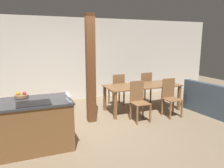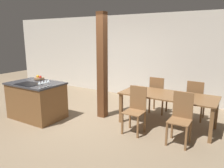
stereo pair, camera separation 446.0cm
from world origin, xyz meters
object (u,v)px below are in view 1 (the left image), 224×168
object	(u,v)px
wine_glass_end	(67,92)
dining_chair_near_left	(139,100)
wine_glass_far	(68,93)
dining_table	(142,88)
kitchen_island	(35,124)
timber_post	(91,69)
couch	(216,104)
wine_glass_middle	(69,94)
wine_glass_near	(70,95)
fruit_bowl	(21,95)
dining_chair_far_left	(117,89)
dining_chair_far_right	(144,87)
dining_chair_near_right	(171,97)

from	to	relation	value
wine_glass_end	dining_chair_near_left	world-z (taller)	wine_glass_end
wine_glass_far	dining_table	xyz separation A→B (m)	(2.34, 1.41, -0.38)
kitchen_island	timber_post	distance (m)	1.84
couch	timber_post	size ratio (longest dim) A/B	0.67
wine_glass_middle	dining_chair_near_left	bearing A→B (deg)	23.69
wine_glass_near	dining_chair_near_left	bearing A→B (deg)	25.83
fruit_bowl	dining_chair_far_left	world-z (taller)	fruit_bowl
wine_glass_near	timber_post	bearing A→B (deg)	59.52
couch	wine_glass_far	bearing A→B (deg)	90.61
kitchen_island	wine_glass_far	world-z (taller)	wine_glass_far
fruit_bowl	wine_glass_near	distance (m)	1.03
wine_glass_end	couch	size ratio (longest dim) A/B	0.09
dining_chair_far_right	dining_table	bearing A→B (deg)	54.96
wine_glass_middle	wine_glass_end	bearing A→B (deg)	90.00
dining_chair_near_right	dining_chair_far_right	size ratio (longest dim) A/B	1.00
fruit_bowl	dining_chair_far_left	xyz separation A→B (m)	(2.66, 1.59, -0.43)
wine_glass_end	couch	bearing A→B (deg)	4.30
wine_glass_near	dining_table	bearing A→B (deg)	33.97
wine_glass_end	wine_glass_near	bearing A→B (deg)	-90.00
wine_glass_middle	dining_chair_near_left	xyz separation A→B (m)	(1.87, 0.82, -0.52)
wine_glass_near	wine_glass_end	xyz separation A→B (m)	(0.00, 0.25, 0.00)
dining_chair_near_right	couch	world-z (taller)	dining_chair_near_right
wine_glass_middle	dining_chair_near_right	bearing A→B (deg)	16.26
dining_chair_far_left	dining_chair_far_right	world-z (taller)	same
dining_chair_near_right	couch	bearing A→B (deg)	-15.45
wine_glass_far	dining_chair_near_right	world-z (taller)	wine_glass_far
wine_glass_middle	kitchen_island	bearing A→B (deg)	154.08
dining_chair_near_left	timber_post	distance (m)	1.41
fruit_bowl	couch	size ratio (longest dim) A/B	0.15
wine_glass_near	timber_post	xyz separation A→B (m)	(0.76, 1.30, 0.26)
wine_glass_end	dining_chair_near_right	bearing A→B (deg)	13.03
kitchen_island	wine_glass_near	size ratio (longest dim) A/B	8.34
dining_table	dining_chair_near_left	distance (m)	0.83
kitchen_island	dining_table	size ratio (longest dim) A/B	0.63
dining_chair_far_right	timber_post	world-z (taller)	timber_post
couch	dining_chair_far_right	bearing A→B (deg)	31.59
dining_chair_near_right	couch	size ratio (longest dim) A/B	0.57
dining_chair_near_left	dining_chair_near_right	xyz separation A→B (m)	(0.94, 0.00, 0.00)
dining_chair_far_right	dining_chair_far_left	bearing A→B (deg)	0.00
couch	dining_table	bearing A→B (deg)	54.52
wine_glass_far	couch	xyz separation A→B (m)	(4.07, 0.39, -0.75)
kitchen_island	timber_post	xyz separation A→B (m)	(1.35, 0.93, 0.84)
wine_glass_far	dining_chair_far_right	xyz separation A→B (m)	(2.81, 2.08, -0.52)
wine_glass_near	wine_glass_far	bearing A→B (deg)	90.00
dining_chair_near_left	timber_post	bearing A→B (deg)	160.45
wine_glass_near	dining_chair_far_right	size ratio (longest dim) A/B	0.16
wine_glass_end	wine_glass_middle	bearing A→B (deg)	-90.00
wine_glass_far	timber_post	world-z (taller)	timber_post
wine_glass_middle	couch	world-z (taller)	wine_glass_middle
wine_glass_near	wine_glass_middle	bearing A→B (deg)	90.00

